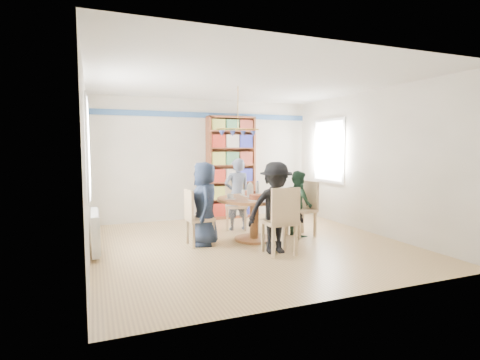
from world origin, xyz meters
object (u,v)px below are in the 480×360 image
chair_left (195,215)px  chair_far (236,202)px  person_left (205,204)px  person_near (276,208)px  chair_near (282,218)px  person_far (237,194)px  radiator (95,231)px  bookshelf (231,168)px  chair_right (305,206)px  dining_table (254,209)px  person_right (298,203)px

chair_left → chair_far: chair_far is taller
person_left → person_near: size_ratio=0.99×
person_left → chair_near: bearing=50.2°
chair_left → person_far: (1.08, 0.89, 0.19)m
chair_left → person_near: person_near is taller
chair_far → person_left: (-0.94, -1.00, 0.16)m
radiator → bookshelf: bearing=34.6°
chair_right → bookshelf: 2.33m
radiator → dining_table: dining_table is taller
chair_near → person_far: bearing=89.5°
chair_left → bookshelf: (1.41, 2.15, 0.63)m
chair_right → person_near: bearing=-140.7°
dining_table → chair_far: size_ratio=1.33×
chair_right → bookshelf: bookshelf is taller
chair_near → person_far: 1.90m
chair_left → chair_near: size_ratio=0.90×
dining_table → chair_far: bearing=87.6°
chair_near → person_far: (0.02, 1.90, 0.14)m
person_left → chair_left: bearing=-74.9°
radiator → chair_near: (2.61, -1.11, 0.22)m
person_near → chair_far: bearing=91.5°
person_right → radiator: bearing=95.4°
person_far → person_right: bearing=138.4°
person_far → person_near: bearing=92.3°
chair_right → person_near: size_ratio=0.71×
person_right → person_near: 1.26m
chair_left → chair_far: size_ratio=0.96×
chair_left → chair_near: bearing=-43.4°
radiator → chair_right: 3.63m
person_left → person_near: person_near is taller
chair_far → person_right: bearing=-49.8°
person_far → chair_left: bearing=43.0°
person_left → person_right: 1.79m
chair_near → person_near: person_near is taller
dining_table → person_left: size_ratio=0.94×
dining_table → person_left: person_left is taller
chair_right → person_right: bearing=168.8°
chair_right → person_left: 1.91m
radiator → chair_right: bearing=-1.8°
dining_table → person_far: (0.02, 0.89, 0.15)m
person_far → person_left: bearing=47.2°
radiator → person_left: size_ratio=0.72×
dining_table → chair_near: 1.01m
chair_left → person_far: person_far is taller
person_near → person_right: bearing=47.1°
bookshelf → dining_table: bearing=-99.3°
bookshelf → chair_near: bearing=-96.2°
bookshelf → person_right: bearing=-75.8°
chair_right → chair_near: (-1.01, -1.00, 0.02)m
chair_far → person_near: size_ratio=0.69×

